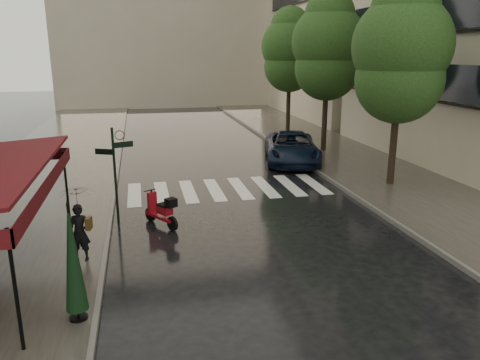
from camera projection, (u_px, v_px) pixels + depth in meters
name	position (u px, v px, depth m)	size (l,w,h in m)	color
ground	(161.00, 257.00, 12.60)	(120.00, 120.00, 0.00)	black
sidewalk_near	(56.00, 163.00, 22.98)	(6.00, 60.00, 0.12)	#38332D
sidewalk_far	(336.00, 150.00, 26.00)	(5.50, 60.00, 0.12)	#38332D
curb_near	(119.00, 160.00, 23.60)	(0.12, 60.00, 0.16)	#595651
curb_far	(288.00, 152.00, 25.42)	(0.12, 60.00, 0.16)	#595651
crosswalk	(227.00, 189.00, 18.87)	(7.85, 3.20, 0.01)	silver
signpost	(115.00, 167.00, 14.71)	(1.17, 0.29, 3.10)	black
haussmann_far	(344.00, 3.00, 38.05)	(8.00, 16.00, 18.50)	tan
backdrop_building	(167.00, 4.00, 46.40)	(22.00, 6.00, 20.00)	tan
tree_near	(401.00, 53.00, 17.88)	(3.80, 3.80, 7.99)	black
tree_mid	(328.00, 47.00, 24.38)	(3.80, 3.80, 8.34)	black
tree_far	(290.00, 50.00, 31.06)	(3.80, 3.80, 8.16)	black
pedestrian_with_umbrella	(77.00, 202.00, 11.76)	(1.04, 1.05, 2.36)	black
scooter	(162.00, 211.00, 14.71)	(0.99, 1.43, 1.08)	black
parked_car	(292.00, 147.00, 23.29)	(2.49, 5.40, 1.50)	black
parasol_front	(73.00, 258.00, 9.12)	(0.44, 0.44, 2.47)	black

